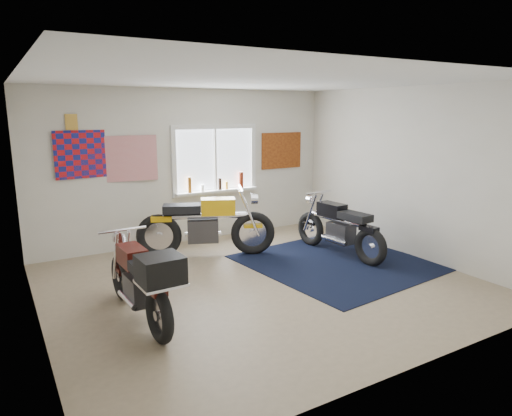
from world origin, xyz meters
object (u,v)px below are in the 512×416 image
navy_rug (337,262)px  yellow_triumph (206,226)px  black_chrome_bike (339,229)px  maroon_tourer (142,281)px

navy_rug → yellow_triumph: (-1.61, 1.36, 0.49)m
yellow_triumph → navy_rug: bearing=-16.6°
yellow_triumph → black_chrome_bike: bearing=-5.4°
navy_rug → black_chrome_bike: (0.28, 0.31, 0.43)m
yellow_triumph → maroon_tourer: yellow_triumph is taller
navy_rug → yellow_triumph: 2.16m
yellow_triumph → black_chrome_bike: (1.89, -1.04, -0.06)m
navy_rug → maroon_tourer: (-3.21, -0.51, 0.49)m
navy_rug → black_chrome_bike: bearing=47.9°
navy_rug → yellow_triumph: bearing=140.0°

